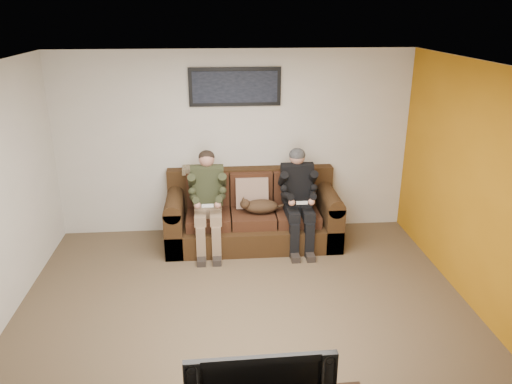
{
  "coord_description": "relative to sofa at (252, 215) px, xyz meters",
  "views": [
    {
      "loc": [
        -0.28,
        -4.6,
        3.11
      ],
      "look_at": [
        0.21,
        1.2,
        0.95
      ],
      "focal_mm": 35.0,
      "sensor_mm": 36.0,
      "label": 1
    }
  ],
  "objects": [
    {
      "name": "wall_right",
      "position": [
        2.29,
        -1.83,
        0.94
      ],
      "size": [
        0.0,
        4.5,
        4.5
      ],
      "primitive_type": "plane",
      "rotation": [
        1.57,
        0.0,
        -1.57
      ],
      "color": "beige",
      "rests_on": "ground"
    },
    {
      "name": "sofa",
      "position": [
        0.0,
        0.0,
        0.0
      ],
      "size": [
        2.36,
        1.02,
        0.97
      ],
      "color": "#331F0F",
      "rests_on": "ground"
    },
    {
      "name": "person_left",
      "position": [
        -0.61,
        -0.2,
        0.39
      ],
      "size": [
        0.51,
        0.87,
        1.33
      ],
      "color": "#866C53",
      "rests_on": "sofa"
    },
    {
      "name": "ceiling",
      "position": [
        -0.21,
        -1.83,
        2.24
      ],
      "size": [
        5.0,
        5.0,
        0.0
      ],
      "primitive_type": "plane",
      "rotation": [
        3.14,
        0.0,
        0.0
      ],
      "color": "silver",
      "rests_on": "ground"
    },
    {
      "name": "accent_wall_right",
      "position": [
        2.28,
        -1.83,
        0.94
      ],
      "size": [
        0.0,
        4.5,
        4.5
      ],
      "primitive_type": "plane",
      "rotation": [
        1.57,
        0.0,
        -1.57
      ],
      "color": "#B27111",
      "rests_on": "ground"
    },
    {
      "name": "throw_blanket",
      "position": [
        -0.72,
        0.3,
        0.6
      ],
      "size": [
        0.48,
        0.24,
        0.09
      ],
      "primitive_type": "cube",
      "color": "gray",
      "rests_on": "sofa"
    },
    {
      "name": "person_right",
      "position": [
        0.61,
        -0.2,
        0.39
      ],
      "size": [
        0.51,
        0.86,
        1.34
      ],
      "color": "black",
      "rests_on": "sofa"
    },
    {
      "name": "cat",
      "position": [
        0.09,
        -0.18,
        0.21
      ],
      "size": [
        0.66,
        0.26,
        0.24
      ],
      "color": "#4B321D",
      "rests_on": "sofa"
    },
    {
      "name": "throw_pillow",
      "position": [
        -0.0,
        0.04,
        0.32
      ],
      "size": [
        0.45,
        0.22,
        0.45
      ],
      "primitive_type": "cube",
      "rotation": [
        -0.21,
        0.0,
        0.0
      ],
      "color": "#90705E",
      "rests_on": "sofa"
    },
    {
      "name": "wall_back",
      "position": [
        -0.21,
        0.42,
        0.94
      ],
      "size": [
        5.0,
        0.0,
        5.0
      ],
      "primitive_type": "plane",
      "rotation": [
        1.57,
        0.0,
        0.0
      ],
      "color": "beige",
      "rests_on": "ground"
    },
    {
      "name": "wall_front",
      "position": [
        -0.21,
        -4.08,
        0.94
      ],
      "size": [
        5.0,
        0.0,
        5.0
      ],
      "primitive_type": "plane",
      "rotation": [
        -1.57,
        0.0,
        0.0
      ],
      "color": "beige",
      "rests_on": "ground"
    },
    {
      "name": "floor",
      "position": [
        -0.21,
        -1.83,
        -0.36
      ],
      "size": [
        5.0,
        5.0,
        0.0
      ],
      "primitive_type": "plane",
      "color": "brown",
      "rests_on": "ground"
    },
    {
      "name": "framed_poster",
      "position": [
        -0.2,
        0.38,
        1.74
      ],
      "size": [
        1.25,
        0.05,
        0.52
      ],
      "color": "black",
      "rests_on": "wall_back"
    },
    {
      "name": "television",
      "position": [
        -0.24,
        -3.78,
        0.41
      ],
      "size": [
        0.98,
        0.15,
        0.56
      ],
      "primitive_type": "imported",
      "rotation": [
        0.0,
        0.0,
        0.02
      ],
      "color": "black",
      "rests_on": "tv_stand"
    }
  ]
}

